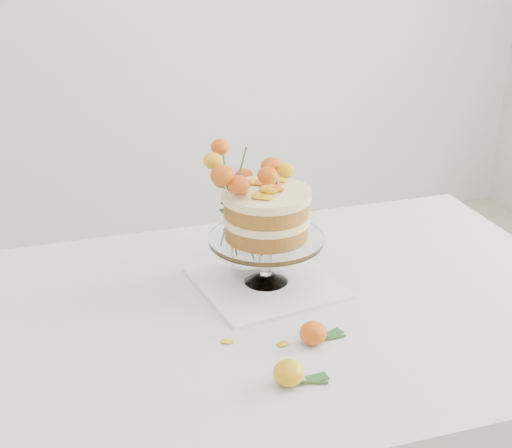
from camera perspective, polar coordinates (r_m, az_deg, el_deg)
The scene contains 8 objects.
table at distance 1.56m, azimuth 1.06°, elevation -9.28°, with size 1.43×0.93×0.76m.
napkin at distance 1.60m, azimuth 0.80°, elevation -4.71°, with size 0.29×0.29×0.01m, color white.
cake_stand at distance 1.53m, azimuth 0.83°, elevation 0.41°, with size 0.25×0.25×0.23m.
rose_vase at distance 1.55m, azimuth -0.82°, elevation 2.47°, with size 0.24×0.24×0.35m.
loose_rose_near at distance 1.28m, azimuth 2.62°, elevation -11.83°, with size 0.10×0.06×0.05m.
loose_rose_far at distance 1.39m, azimuth 4.61°, elevation -8.69°, with size 0.10×0.05×0.05m.
stray_petal_a at distance 1.40m, azimuth -2.33°, elevation -9.37°, with size 0.03×0.02×0.00m, color yellow.
stray_petal_b at distance 1.40m, azimuth 2.12°, elevation -9.56°, with size 0.03×0.02×0.00m, color yellow.
Camera 1 is at (-0.41, -1.23, 1.53)m, focal length 50.00 mm.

